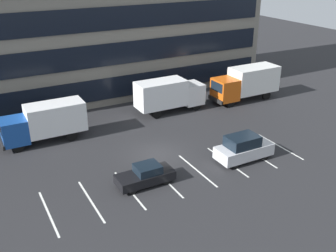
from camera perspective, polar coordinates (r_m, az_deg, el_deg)
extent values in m
plane|color=#262628|center=(32.38, -1.48, -4.08)|extent=(120.00, 120.00, 0.00)
cube|color=slate|center=(45.81, -12.39, 15.59)|extent=(41.13, 11.10, 18.00)
cube|color=black|center=(42.17, -9.29, 5.31)|extent=(39.48, 0.16, 2.30)
cube|color=black|center=(41.19, -9.62, 10.06)|extent=(39.48, 0.16, 2.30)
cube|color=black|center=(40.50, -9.98, 15.01)|extent=(39.48, 0.16, 2.30)
cube|color=silver|center=(26.67, -16.98, -12.01)|extent=(0.14, 5.40, 0.01)
cube|color=silver|center=(27.14, -11.15, -10.63)|extent=(0.14, 5.40, 0.01)
cube|color=silver|center=(27.89, -5.63, -9.21)|extent=(0.14, 5.40, 0.01)
cube|color=silver|center=(28.90, -0.49, -7.80)|extent=(0.14, 5.40, 0.01)
cube|color=silver|center=(30.13, 4.24, -6.44)|extent=(0.14, 5.40, 0.01)
cube|color=silver|center=(31.56, 8.55, -5.15)|extent=(0.14, 5.40, 0.01)
cube|color=silver|center=(33.17, 12.44, -3.96)|extent=(0.14, 5.40, 0.01)
cube|color=silver|center=(34.93, 15.95, -2.87)|extent=(0.14, 5.40, 0.01)
cube|color=white|center=(41.73, 3.39, 4.78)|extent=(2.15, 2.35, 2.15)
cube|color=black|center=(42.14, 4.63, 5.55)|extent=(0.06, 1.97, 0.95)
cube|color=white|center=(39.85, -1.03, 4.71)|extent=(5.08, 2.44, 2.64)
cube|color=black|center=(42.62, 4.65, 3.83)|extent=(0.20, 2.35, 0.39)
cylinder|color=black|center=(42.90, 2.65, 3.82)|extent=(0.98, 0.29, 0.98)
cylinder|color=black|center=(41.30, 4.09, 2.97)|extent=(0.98, 0.29, 0.98)
cylinder|color=black|center=(40.82, -2.93, 2.75)|extent=(0.98, 0.29, 0.98)
cylinder|color=black|center=(39.14, -1.64, 1.82)|extent=(0.98, 0.29, 0.98)
cube|color=#194799|center=(35.26, -21.44, -0.67)|extent=(2.09, 2.28, 2.09)
cube|color=black|center=(35.03, -23.18, -0.37)|extent=(0.06, 1.92, 0.92)
cube|color=white|center=(35.54, -16.02, 1.21)|extent=(4.94, 2.38, 2.57)
cube|color=black|center=(35.55, -22.95, -2.33)|extent=(0.19, 2.28, 0.38)
cylinder|color=black|center=(34.79, -20.94, -2.82)|extent=(0.95, 0.29, 0.95)
cylinder|color=black|center=(36.57, -21.44, -1.60)|extent=(0.95, 0.29, 0.95)
cylinder|color=black|center=(35.47, -13.82, -1.36)|extent=(0.95, 0.29, 0.95)
cylinder|color=black|center=(37.21, -14.64, -0.23)|extent=(0.95, 0.29, 0.95)
cube|color=#D85914|center=(42.97, 8.31, 5.29)|extent=(2.30, 2.51, 2.30)
cube|color=black|center=(42.19, 7.10, 5.67)|extent=(0.06, 2.11, 1.01)
cube|color=white|center=(45.15, 12.34, 6.67)|extent=(5.44, 2.61, 2.82)
cube|color=black|center=(42.62, 6.93, 3.80)|extent=(0.21, 2.51, 0.42)
cylinder|color=black|center=(42.55, 9.08, 3.41)|extent=(1.05, 0.31, 1.05)
cylinder|color=black|center=(44.16, 7.39, 4.28)|extent=(1.05, 0.31, 1.05)
cylinder|color=black|center=(45.61, 14.06, 4.39)|extent=(1.05, 0.31, 1.05)
cylinder|color=black|center=(47.12, 12.33, 5.18)|extent=(1.05, 0.31, 1.05)
cube|color=silver|center=(31.80, 10.96, -3.55)|extent=(4.64, 1.97, 0.96)
cube|color=black|center=(31.26, 10.76, -2.17)|extent=(2.55, 1.73, 0.86)
cylinder|color=black|center=(33.45, 11.97, -3.02)|extent=(0.69, 0.22, 0.69)
cylinder|color=black|center=(32.32, 13.92, -4.21)|extent=(0.69, 0.22, 0.69)
cylinder|color=black|center=(31.75, 7.84, -4.22)|extent=(0.69, 0.22, 0.69)
cylinder|color=black|center=(30.57, 9.74, -5.54)|extent=(0.69, 0.22, 0.69)
cube|color=black|center=(28.17, -3.35, -7.41)|extent=(4.15, 1.74, 0.68)
cube|color=black|center=(27.92, -3.00, -6.21)|extent=(1.74, 1.53, 0.58)
cylinder|color=black|center=(27.28, -5.19, -9.31)|extent=(0.58, 0.21, 0.58)
cylinder|color=black|center=(28.46, -6.43, -7.83)|extent=(0.58, 0.21, 0.58)
cylinder|color=black|center=(28.24, -0.22, -7.93)|extent=(0.58, 0.21, 0.58)
cylinder|color=black|center=(29.39, -1.63, -6.57)|extent=(0.58, 0.21, 0.58)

